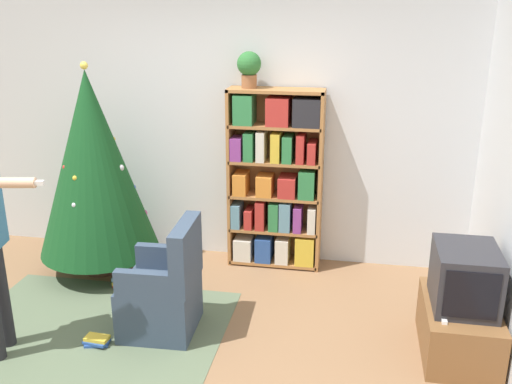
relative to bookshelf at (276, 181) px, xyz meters
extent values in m
plane|color=#846042|center=(-0.53, -1.78, -0.86)|extent=(14.00, 14.00, 0.00)
cube|color=silver|center=(-0.53, 0.22, 0.44)|extent=(8.00, 0.10, 2.60)
cube|color=#56664C|center=(-1.25, -1.61, -0.86)|extent=(2.09, 1.85, 0.01)
cube|color=#A8703D|center=(-0.44, 0.01, 0.01)|extent=(0.03, 0.28, 1.74)
cube|color=#A8703D|center=(0.42, 0.01, 0.01)|extent=(0.03, 0.28, 1.74)
cube|color=#A8703D|center=(-0.01, 0.01, 0.86)|extent=(0.89, 0.28, 0.03)
cube|color=#A8703D|center=(-0.01, 0.14, 0.01)|extent=(0.89, 0.01, 1.74)
cube|color=#A8703D|center=(-0.01, 0.01, -0.83)|extent=(0.86, 0.28, 0.03)
cube|color=beige|center=(-0.32, -0.03, -0.71)|extent=(0.17, 0.21, 0.22)
cube|color=#284C93|center=(-0.11, -0.01, -0.70)|extent=(0.15, 0.26, 0.24)
cube|color=beige|center=(0.07, -0.01, -0.69)|extent=(0.13, 0.26, 0.25)
cube|color=gold|center=(0.30, 0.00, -0.68)|extent=(0.18, 0.26, 0.28)
cube|color=#A8703D|center=(-0.01, 0.01, -0.49)|extent=(0.86, 0.28, 0.03)
cube|color=#5B899E|center=(-0.38, -0.02, -0.36)|extent=(0.09, 0.22, 0.24)
cube|color=#B22D28|center=(-0.26, -0.02, -0.38)|extent=(0.08, 0.23, 0.19)
cube|color=#B22D28|center=(-0.14, -0.03, -0.34)|extent=(0.09, 0.20, 0.28)
cube|color=#2D7A42|center=(-0.01, -0.02, -0.34)|extent=(0.09, 0.23, 0.27)
cube|color=#5B899E|center=(0.10, -0.02, -0.33)|extent=(0.11, 0.23, 0.29)
cube|color=#843889|center=(0.22, -0.03, -0.35)|extent=(0.08, 0.22, 0.25)
cube|color=beige|center=(0.36, -0.01, -0.35)|extent=(0.07, 0.24, 0.25)
cube|color=#A8703D|center=(-0.01, 0.01, -0.15)|extent=(0.86, 0.28, 0.03)
cube|color=orange|center=(-0.34, -0.02, -0.03)|extent=(0.13, 0.23, 0.21)
cube|color=orange|center=(-0.10, -0.03, -0.04)|extent=(0.15, 0.21, 0.20)
cube|color=#B22D28|center=(0.11, -0.01, -0.04)|extent=(0.16, 0.26, 0.19)
cube|color=#2D7A42|center=(0.30, -0.02, 0.00)|extent=(0.15, 0.23, 0.27)
cube|color=#A8703D|center=(-0.01, 0.01, 0.19)|extent=(0.86, 0.28, 0.03)
cube|color=#843889|center=(-0.37, -0.03, 0.32)|extent=(0.11, 0.20, 0.22)
cube|color=#2D7A42|center=(-0.25, -0.03, 0.34)|extent=(0.09, 0.21, 0.27)
cube|color=beige|center=(-0.14, -0.02, 0.35)|extent=(0.08, 0.23, 0.28)
cube|color=gold|center=(0.00, 0.00, 0.34)|extent=(0.08, 0.26, 0.27)
cube|color=#2D7A42|center=(0.11, -0.02, 0.33)|extent=(0.09, 0.24, 0.25)
cube|color=#B22D28|center=(0.23, -0.01, 0.34)|extent=(0.07, 0.24, 0.26)
cube|color=#B22D28|center=(0.33, -0.01, 0.31)|extent=(0.08, 0.26, 0.20)
cube|color=#A8703D|center=(-0.01, 0.01, 0.53)|extent=(0.86, 0.28, 0.03)
cube|color=#2D7A42|center=(-0.30, -0.01, 0.69)|extent=(0.18, 0.25, 0.27)
cube|color=#B22D28|center=(0.01, 0.00, 0.68)|extent=(0.21, 0.27, 0.26)
cube|color=#232328|center=(0.28, -0.03, 0.68)|extent=(0.25, 0.21, 0.25)
cube|color=brown|center=(1.55, -1.26, -0.66)|extent=(0.52, 0.82, 0.40)
cube|color=#28282D|center=(1.55, -1.26, -0.24)|extent=(0.44, 0.54, 0.44)
cube|color=black|center=(1.55, -1.54, -0.24)|extent=(0.36, 0.01, 0.35)
cube|color=white|center=(1.40, -1.51, -0.45)|extent=(0.04, 0.12, 0.02)
cylinder|color=#4C3323|center=(-1.64, -0.44, -0.81)|extent=(0.36, 0.36, 0.10)
cylinder|color=brown|center=(-1.64, -0.44, -0.70)|extent=(0.08, 0.08, 0.12)
cone|color=#14471E|center=(-1.64, -0.44, 0.21)|extent=(1.11, 1.11, 1.71)
sphere|color=gold|center=(-1.68, -0.72, 0.16)|extent=(0.05, 0.05, 0.05)
sphere|color=silver|center=(-1.37, -0.46, 0.19)|extent=(0.06, 0.06, 0.06)
sphere|color=#B74C93|center=(-1.27, -0.23, -0.33)|extent=(0.07, 0.07, 0.07)
sphere|color=gold|center=(-1.48, -0.32, 0.42)|extent=(0.04, 0.04, 0.04)
sphere|color=silver|center=(-1.70, -0.19, 0.24)|extent=(0.06, 0.06, 0.06)
sphere|color=#335BB2|center=(-1.33, -0.31, -0.04)|extent=(0.05, 0.05, 0.05)
sphere|color=red|center=(-1.82, -0.63, 0.22)|extent=(0.04, 0.04, 0.04)
sphere|color=silver|center=(-1.68, -0.79, -0.07)|extent=(0.05, 0.05, 0.05)
sphere|color=#E5CC4C|center=(-1.64, -0.44, 1.10)|extent=(0.07, 0.07, 0.07)
cube|color=#334256|center=(-0.72, -1.36, -0.65)|extent=(0.58, 0.58, 0.42)
cube|color=#334256|center=(-0.49, -1.35, -0.19)|extent=(0.14, 0.56, 0.50)
cube|color=#334256|center=(-0.73, -1.12, -0.34)|extent=(0.51, 0.10, 0.20)
cube|color=#334256|center=(-0.71, -1.60, -0.34)|extent=(0.51, 0.10, 0.20)
cylinder|color=#232328|center=(-1.80, -1.77, -0.44)|extent=(0.11, 0.11, 0.84)
cube|color=white|center=(-1.28, -1.97, 0.53)|extent=(0.11, 0.05, 0.03)
cylinder|color=#935B38|center=(-0.26, 0.01, 0.94)|extent=(0.14, 0.14, 0.12)
sphere|color=#2D7033|center=(-0.26, 0.01, 1.09)|extent=(0.22, 0.22, 0.22)
cube|color=#B22D28|center=(-1.29, -0.76, -0.85)|extent=(0.21, 0.16, 0.03)
cube|color=gold|center=(-1.29, -0.75, -0.81)|extent=(0.20, 0.18, 0.03)
cube|color=#5B899E|center=(-1.29, -0.76, -0.78)|extent=(0.22, 0.14, 0.03)
cube|color=orange|center=(-1.28, -0.76, -0.75)|extent=(0.20, 0.17, 0.03)
cube|color=#284C93|center=(-1.13, -1.66, -0.85)|extent=(0.20, 0.14, 0.02)
cube|color=#284C93|center=(-1.13, -1.66, -0.83)|extent=(0.20, 0.14, 0.02)
cube|color=gold|center=(-1.13, -1.66, -0.81)|extent=(0.19, 0.11, 0.03)
camera|label=1|loc=(0.74, -5.14, 1.64)|focal=40.00mm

